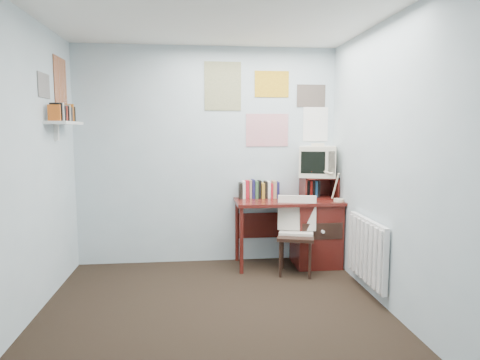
# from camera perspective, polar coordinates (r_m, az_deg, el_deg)

# --- Properties ---
(ground) EXTENTS (3.50, 3.50, 0.00)m
(ground) POSITION_cam_1_polar(r_m,az_deg,el_deg) (3.59, -3.17, -18.96)
(ground) COLOR black
(ground) RESTS_ON ground
(back_wall) EXTENTS (3.00, 0.02, 2.50)m
(back_wall) POSITION_cam_1_polar(r_m,az_deg,el_deg) (4.99, -4.35, 3.20)
(back_wall) COLOR silver
(back_wall) RESTS_ON ground
(left_wall) EXTENTS (0.02, 3.50, 2.50)m
(left_wall) POSITION_cam_1_polar(r_m,az_deg,el_deg) (3.51, -28.60, 0.94)
(left_wall) COLOR silver
(left_wall) RESTS_ON ground
(right_wall) EXTENTS (0.02, 3.50, 2.50)m
(right_wall) POSITION_cam_1_polar(r_m,az_deg,el_deg) (3.65, 20.96, 1.50)
(right_wall) COLOR silver
(right_wall) RESTS_ON ground
(desk) EXTENTS (1.20, 0.55, 0.76)m
(desk) POSITION_cam_1_polar(r_m,az_deg,el_deg) (5.03, 9.41, -6.59)
(desk) COLOR #521712
(desk) RESTS_ON ground
(desk_chair) EXTENTS (0.51, 0.50, 0.82)m
(desk_chair) POSITION_cam_1_polar(r_m,az_deg,el_deg) (4.68, 7.46, -7.53)
(desk_chair) COLOR black
(desk_chair) RESTS_ON ground
(desk_lamp) EXTENTS (0.35, 0.32, 0.41)m
(desk_lamp) POSITION_cam_1_polar(r_m,az_deg,el_deg) (4.86, 13.09, -0.40)
(desk_lamp) COLOR red
(desk_lamp) RESTS_ON desk
(tv_riser) EXTENTS (0.40, 0.30, 0.25)m
(tv_riser) POSITION_cam_1_polar(r_m,az_deg,el_deg) (5.08, 10.46, -0.97)
(tv_riser) COLOR #521712
(tv_riser) RESTS_ON desk
(crt_tv) EXTENTS (0.50, 0.48, 0.39)m
(crt_tv) POSITION_cam_1_polar(r_m,az_deg,el_deg) (5.06, 10.29, 2.64)
(crt_tv) COLOR beige
(crt_tv) RESTS_ON tv_riser
(book_row) EXTENTS (0.60, 0.14, 0.22)m
(book_row) POSITION_cam_1_polar(r_m,az_deg,el_deg) (5.00, 3.30, -1.16)
(book_row) COLOR #521712
(book_row) RESTS_ON desk
(radiator) EXTENTS (0.09, 0.80, 0.60)m
(radiator) POSITION_cam_1_polar(r_m,az_deg,el_deg) (4.27, 16.60, -8.98)
(radiator) COLOR white
(radiator) RESTS_ON right_wall
(wall_shelf) EXTENTS (0.20, 0.62, 0.24)m
(wall_shelf) POSITION_cam_1_polar(r_m,az_deg,el_deg) (4.50, -22.34, 7.06)
(wall_shelf) COLOR white
(wall_shelf) RESTS_ON left_wall
(posters_back) EXTENTS (1.20, 0.01, 0.90)m
(posters_back) POSITION_cam_1_polar(r_m,az_deg,el_deg) (5.06, 3.67, 10.05)
(posters_back) COLOR white
(posters_back) RESTS_ON back_wall
(posters_left) EXTENTS (0.01, 0.70, 0.60)m
(posters_left) POSITION_cam_1_polar(r_m,az_deg,el_deg) (4.55, -23.72, 11.78)
(posters_left) COLOR white
(posters_left) RESTS_ON left_wall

